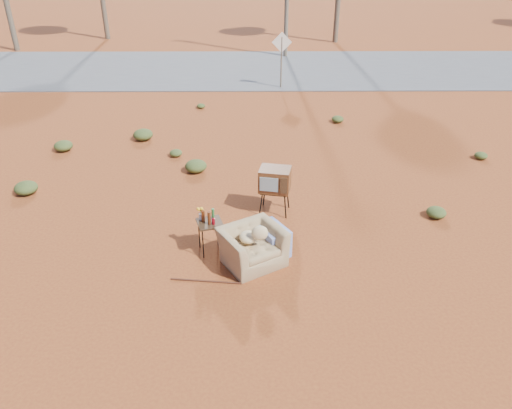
{
  "coord_description": "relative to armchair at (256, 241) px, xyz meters",
  "views": [
    {
      "loc": [
        0.37,
        -7.87,
        5.79
      ],
      "look_at": [
        0.43,
        0.98,
        0.8
      ],
      "focal_mm": 35.0,
      "sensor_mm": 36.0,
      "label": 1
    }
  ],
  "objects": [
    {
      "name": "rusty_bar",
      "position": [
        -0.93,
        -0.68,
        -0.44
      ],
      "size": [
        1.33,
        0.18,
        0.04
      ],
      "primitive_type": "cylinder",
      "rotation": [
        0.0,
        1.57,
        -0.11
      ],
      "color": "#532516",
      "rests_on": "ground"
    },
    {
      "name": "highway",
      "position": [
        -0.42,
        14.83,
        -0.44
      ],
      "size": [
        140.0,
        7.0,
        0.04
      ],
      "primitive_type": "cube",
      "color": "#565659",
      "rests_on": "ground"
    },
    {
      "name": "ground",
      "position": [
        -0.42,
        -0.17,
        -0.46
      ],
      "size": [
        140.0,
        140.0,
        0.0
      ],
      "primitive_type": "plane",
      "color": "brown",
      "rests_on": "ground"
    },
    {
      "name": "scrub_patch",
      "position": [
        -1.25,
        4.24,
        -0.32
      ],
      "size": [
        17.49,
        8.07,
        0.33
      ],
      "color": "#415023",
      "rests_on": "ground"
    },
    {
      "name": "road_sign",
      "position": [
        1.08,
        11.83,
        1.04
      ],
      "size": [
        0.78,
        0.06,
        2.19
      ],
      "color": "brown",
      "rests_on": "ground"
    },
    {
      "name": "side_table",
      "position": [
        -0.95,
        0.34,
        0.25
      ],
      "size": [
        0.59,
        0.59,
        0.97
      ],
      "rotation": [
        0.0,
        0.0,
        0.29
      ],
      "color": "#3B2415",
      "rests_on": "ground"
    },
    {
      "name": "tv_unit",
      "position": [
        0.43,
        1.9,
        0.35
      ],
      "size": [
        0.77,
        0.66,
        1.09
      ],
      "rotation": [
        0.0,
        0.0,
        -0.2
      ],
      "color": "black",
      "rests_on": "ground"
    },
    {
      "name": "armchair",
      "position": [
        0.0,
        0.0,
        0.0
      ],
      "size": [
        1.46,
        1.41,
        0.99
      ],
      "rotation": [
        0.0,
        0.0,
        0.54
      ],
      "color": "#957851",
      "rests_on": "ground"
    }
  ]
}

